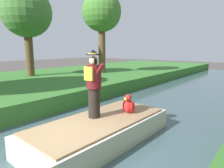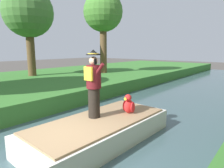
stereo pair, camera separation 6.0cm
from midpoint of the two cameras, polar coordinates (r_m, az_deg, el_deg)
The scene contains 7 objects.
ground_plane at distance 5.08m, azimuth -13.11°, elevation -20.87°, with size 80.00×80.00×0.00m, color #4C4742.
canal_water at distance 5.05m, azimuth -13.13°, elevation -20.38°, with size 5.77×48.00×0.10m, color #3D565B.
boat at distance 5.62m, azimuth -3.08°, elevation -12.86°, with size 1.92×4.25×0.61m.
person_pirate at distance 5.44m, azimuth -4.88°, elevation -0.08°, with size 0.61×0.42×1.85m.
parrot_plush at distance 5.95m, azimuth 5.01°, elevation -5.93°, with size 0.36×0.35×0.57m.
tree_broad at distance 14.68m, azimuth -22.50°, elevation 18.02°, with size 3.20×3.20×5.69m.
tree_slender at distance 15.38m, azimuth -2.41°, elevation 19.37°, with size 2.84×2.84×5.82m.
Camera 2 is at (3.56, -2.55, 2.58)m, focal length 32.33 mm.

